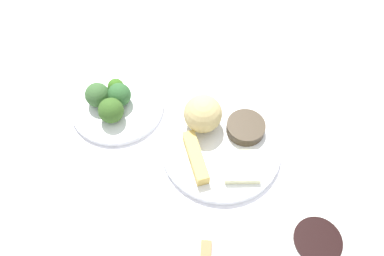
{
  "coord_description": "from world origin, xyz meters",
  "views": [
    {
      "loc": [
        -0.15,
        -0.38,
        0.74
      ],
      "look_at": [
        -0.1,
        0.06,
        0.06
      ],
      "focal_mm": 36.3,
      "sensor_mm": 36.0,
      "label": 1
    }
  ],
  "objects": [
    {
      "name": "tabletop",
      "position": [
        0.0,
        0.0,
        0.01
      ],
      "size": [
        2.2,
        2.2,
        0.02
      ],
      "primitive_type": "cube",
      "color": "white",
      "rests_on": "ground"
    },
    {
      "name": "main_plate",
      "position": [
        -0.04,
        0.03,
        0.03
      ],
      "size": [
        0.25,
        0.25,
        0.02
      ],
      "primitive_type": "cylinder",
      "color": "white",
      "rests_on": "tabletop"
    },
    {
      "name": "rice_scoop",
      "position": [
        -0.07,
        0.09,
        0.08
      ],
      "size": [
        0.08,
        0.08,
        0.08
      ],
      "primitive_type": "sphere",
      "color": "tan",
      "rests_on": "main_plate"
    },
    {
      "name": "spring_roll",
      "position": [
        -0.1,
        -0.0,
        0.05
      ],
      "size": [
        0.04,
        0.12,
        0.03
      ],
      "primitive_type": "cube",
      "rotation": [
        0.0,
        0.0,
        1.73
      ],
      "color": "gold",
      "rests_on": "main_plate"
    },
    {
      "name": "crab_rangoon_wonton",
      "position": [
        -0.01,
        -0.03,
        0.04
      ],
      "size": [
        0.08,
        0.08,
        0.02
      ],
      "primitive_type": "cube",
      "rotation": [
        0.0,
        0.0,
        -0.1
      ],
      "color": "beige",
      "rests_on": "main_plate"
    },
    {
      "name": "stir_fry_heap",
      "position": [
        0.02,
        0.06,
        0.05
      ],
      "size": [
        0.08,
        0.08,
        0.02
      ],
      "primitive_type": "cylinder",
      "color": "#3E3324",
      "rests_on": "main_plate"
    },
    {
      "name": "broccoli_plate",
      "position": [
        -0.26,
        0.17,
        0.03
      ],
      "size": [
        0.21,
        0.21,
        0.01
      ],
      "primitive_type": "cylinder",
      "color": "white",
      "rests_on": "tabletop"
    },
    {
      "name": "broccoli_floret_0",
      "position": [
        -0.25,
        0.17,
        0.06
      ],
      "size": [
        0.05,
        0.05,
        0.05
      ],
      "primitive_type": "sphere",
      "color": "#2C5B2C",
      "rests_on": "broccoli_plate"
    },
    {
      "name": "broccoli_floret_1",
      "position": [
        -0.26,
        0.2,
        0.05
      ],
      "size": [
        0.04,
        0.04,
        0.04
      ],
      "primitive_type": "sphere",
      "color": "#34651B",
      "rests_on": "broccoli_plate"
    },
    {
      "name": "broccoli_floret_2",
      "position": [
        -0.29,
        0.17,
        0.06
      ],
      "size": [
        0.06,
        0.06,
        0.06
      ],
      "primitive_type": "sphere",
      "color": "#365D2E",
      "rests_on": "broccoli_plate"
    },
    {
      "name": "broccoli_floret_3",
      "position": [
        -0.27,
        0.13,
        0.06
      ],
      "size": [
        0.06,
        0.06,
        0.06
      ],
      "primitive_type": "sphere",
      "color": "#345920",
      "rests_on": "broccoli_plate"
    },
    {
      "name": "soy_sauce_bowl",
      "position": [
        0.1,
        -0.2,
        0.04
      ],
      "size": [
        0.1,
        0.1,
        0.04
      ],
      "primitive_type": "cylinder",
      "color": "white",
      "rests_on": "tabletop"
    },
    {
      "name": "soy_sauce_bowl_liquid",
      "position": [
        0.1,
        -0.2,
        0.06
      ],
      "size": [
        0.09,
        0.09,
        0.0
      ],
      "primitive_type": "cylinder",
      "color": "black",
      "rests_on": "soy_sauce_bowl"
    }
  ]
}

